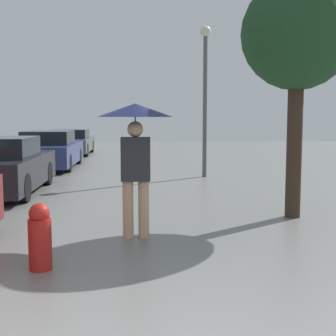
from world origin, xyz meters
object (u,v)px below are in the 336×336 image
object	(u,v)px
tree	(297,36)
street_lamp	(205,81)
parked_car_farthest	(72,143)
fire_hydrant	(40,237)
pedestrian	(135,132)
parked_car_third	(50,151)
parked_car_second	(3,167)

from	to	relation	value
tree	street_lamp	world-z (taller)	street_lamp
parked_car_farthest	street_lamp	world-z (taller)	street_lamp
parked_car_farthest	fire_hydrant	world-z (taller)	parked_car_farthest
pedestrian	parked_car_third	distance (m)	9.94
tree	street_lamp	bearing A→B (deg)	97.25
parked_car_farthest	street_lamp	distance (m)	10.10
tree	fire_hydrant	world-z (taller)	tree
fire_hydrant	pedestrian	bearing A→B (deg)	51.08
parked_car_third	parked_car_second	bearing A→B (deg)	-90.90
tree	street_lamp	xyz separation A→B (m)	(-0.70, 5.54, -0.32)
pedestrian	parked_car_second	distance (m)	5.18
parked_car_second	tree	size ratio (longest dim) A/B	1.00
parked_car_second	parked_car_farthest	distance (m)	11.16
fire_hydrant	parked_car_farthest	bearing A→B (deg)	96.38
tree	parked_car_farthest	bearing A→B (deg)	111.75
parked_car_third	fire_hydrant	size ratio (longest dim) A/B	5.75
parked_car_third	street_lamp	size ratio (longest dim) A/B	1.02
parked_car_third	tree	world-z (taller)	tree
street_lamp	parked_car_third	bearing A→B (deg)	150.90
parked_car_farthest	street_lamp	xyz separation A→B (m)	(4.92, -8.55, 2.17)
parked_car_farthest	tree	bearing A→B (deg)	-68.25
street_lamp	fire_hydrant	bearing A→B (deg)	-110.72
pedestrian	tree	bearing A→B (deg)	24.26
parked_car_second	parked_car_farthest	bearing A→B (deg)	89.82
parked_car_second	street_lamp	distance (m)	5.99
street_lamp	fire_hydrant	distance (m)	8.96
parked_car_second	tree	distance (m)	6.83
tree	fire_hydrant	distance (m)	5.27
parked_car_third	parked_car_farthest	distance (m)	5.84
parked_car_farthest	fire_hydrant	xyz separation A→B (m)	(1.86, -16.64, -0.18)
parked_car_third	parked_car_farthest	xyz separation A→B (m)	(-0.05, 5.84, -0.04)
pedestrian	tree	xyz separation A→B (m)	(2.69, 1.21, 1.55)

